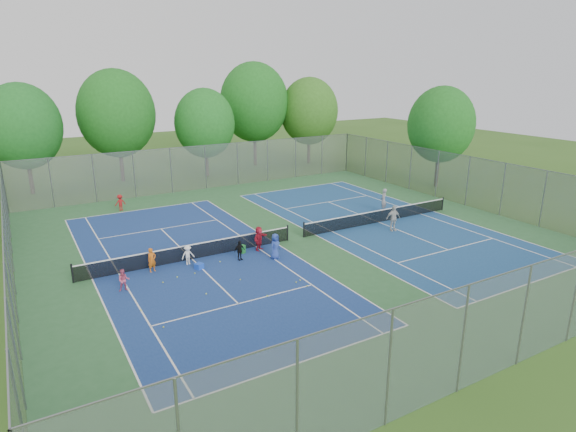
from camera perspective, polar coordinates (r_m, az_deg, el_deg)
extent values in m
plane|color=#31591B|center=(31.26, 0.92, -2.74)|extent=(120.00, 120.00, 0.00)
cube|color=#2D5F33|center=(31.26, 0.92, -2.73)|extent=(32.00, 32.00, 0.01)
cube|color=navy|center=(28.51, -11.27, -5.05)|extent=(10.97, 23.77, 0.01)
cube|color=navy|center=(35.19, 10.73, -0.74)|extent=(10.97, 23.77, 0.01)
cube|color=black|center=(28.35, -11.32, -4.23)|extent=(12.87, 0.10, 0.91)
cube|color=black|center=(35.07, 10.77, -0.05)|extent=(12.87, 0.10, 0.91)
cube|color=gray|center=(44.73, -9.75, 5.73)|extent=(32.00, 0.10, 4.00)
cube|color=gray|center=(19.72, 26.14, -10.60)|extent=(32.00, 0.10, 4.00)
cube|color=gray|center=(26.61, -30.16, -4.17)|extent=(0.10, 32.00, 4.00)
cube|color=gray|center=(41.01, 20.51, 3.87)|extent=(0.10, 32.00, 4.00)
cylinder|color=#443326|center=(48.01, -28.24, 4.40)|extent=(0.36, 0.36, 3.50)
ellipsoid|color=#1C6120|center=(47.43, -28.95, 9.28)|extent=(6.40, 6.40, 7.36)
cylinder|color=#443326|center=(49.81, -19.14, 6.08)|extent=(0.36, 0.36, 3.85)
ellipsoid|color=#1D601C|center=(49.22, -19.67, 11.37)|extent=(7.20, 7.20, 8.28)
cylinder|color=#443326|center=(50.10, -9.62, 6.43)|extent=(0.36, 0.36, 3.15)
ellipsoid|color=#1D671F|center=(49.56, -9.84, 10.78)|extent=(6.00, 6.00, 6.90)
cylinder|color=#443326|center=(55.47, -3.94, 8.19)|extent=(0.36, 0.36, 4.20)
ellipsoid|color=#1D621C|center=(54.93, -4.05, 13.30)|extent=(7.60, 7.60, 8.74)
cylinder|color=#443326|center=(56.71, 2.47, 8.05)|extent=(0.36, 0.36, 3.50)
ellipsoid|color=#31661D|center=(56.21, 2.53, 12.31)|extent=(6.60, 6.60, 7.59)
cylinder|color=#443326|center=(47.12, 17.26, 5.46)|extent=(0.36, 0.36, 3.50)
ellipsoid|color=#1C601B|center=(46.54, 17.69, 10.29)|extent=(6.00, 6.00, 6.90)
cube|color=blue|center=(27.07, -10.50, -5.87)|extent=(0.52, 0.52, 0.34)
cube|color=#268C34|center=(28.92, -5.39, -3.94)|extent=(0.34, 0.34, 0.51)
imported|color=orange|center=(27.11, -15.82, -5.05)|extent=(0.57, 0.46, 1.36)
imported|color=#CE5073|center=(25.30, -18.89, -7.22)|extent=(0.63, 0.54, 1.15)
imported|color=white|center=(27.65, -11.78, -4.54)|extent=(0.77, 0.48, 1.15)
imported|color=black|center=(27.81, -5.77, -4.11)|extent=(0.72, 0.40, 1.17)
imported|color=#2A449C|center=(27.84, -1.53, -3.60)|extent=(0.88, 0.73, 1.53)
imported|color=#B71A2C|center=(29.17, -3.45, -2.68)|extent=(1.40, 1.16, 1.50)
imported|color=#A11717|center=(39.53, -19.27, 1.51)|extent=(0.89, 0.60, 1.29)
imported|color=gray|center=(37.68, 11.25, 1.84)|extent=(0.80, 0.75, 1.83)
imported|color=beige|center=(33.33, 12.36, -0.27)|extent=(1.11, 0.62, 1.78)
sphere|color=#C7F238|center=(26.26, -13.00, -7.09)|extent=(0.07, 0.07, 0.07)
sphere|color=#C5DE33|center=(23.30, -17.03, -10.66)|extent=(0.07, 0.07, 0.07)
sphere|color=#D3DE33|center=(25.42, -5.67, -7.54)|extent=(0.07, 0.07, 0.07)
sphere|color=#CFDD33|center=(25.25, 1.44, -7.64)|extent=(0.07, 0.07, 0.07)
sphere|color=gold|center=(24.62, 2.27, -8.32)|extent=(0.07, 0.07, 0.07)
sphere|color=#D7F438|center=(24.14, -9.67, -9.11)|extent=(0.07, 0.07, 0.07)
sphere|color=#C0D431|center=(26.53, -10.98, -6.70)|extent=(0.07, 0.07, 0.07)
sphere|color=#B8C82E|center=(25.81, -14.60, -7.66)|extent=(0.07, 0.07, 0.07)
sphere|color=#CDF338|center=(23.63, -2.45, -9.47)|extent=(0.07, 0.07, 0.07)
sphere|color=gold|center=(21.67, -14.54, -12.66)|extent=(0.07, 0.07, 0.07)
sphere|color=#DAF338|center=(27.81, -8.06, -5.42)|extent=(0.07, 0.07, 0.07)
sphere|color=#B2C72E|center=(25.01, 0.97, -7.89)|extent=(0.07, 0.07, 0.07)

